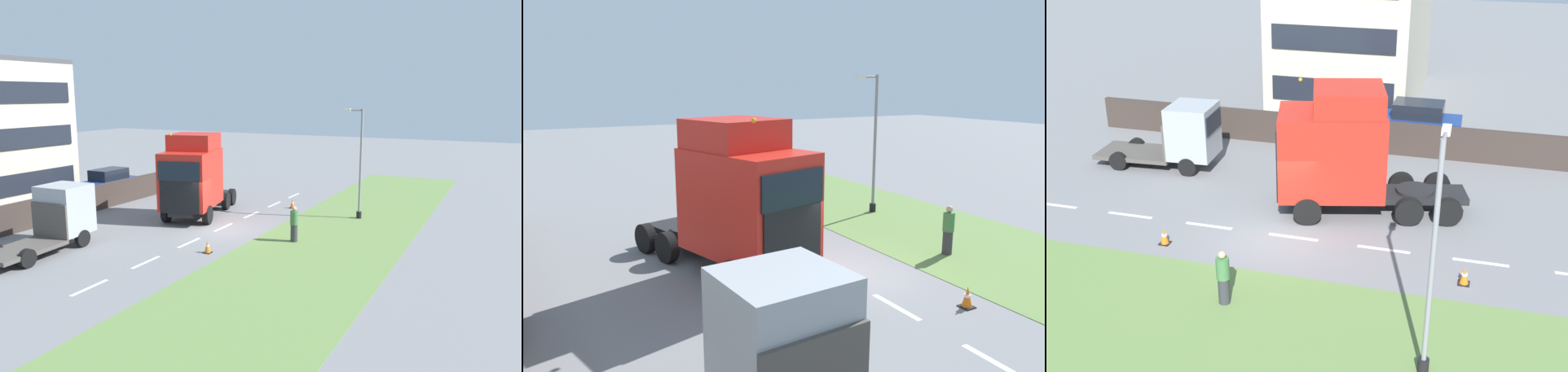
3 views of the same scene
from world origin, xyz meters
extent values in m
plane|color=slate|center=(0.00, 0.00, 0.00)|extent=(120.00, 120.00, 0.00)
cube|color=#607F42|center=(-6.00, 0.00, 0.01)|extent=(7.00, 44.00, 0.01)
cube|color=white|center=(0.00, -10.30, 0.00)|extent=(0.16, 1.80, 0.00)
cube|color=white|center=(0.00, -7.10, 0.00)|extent=(0.16, 1.80, 0.00)
cube|color=white|center=(0.00, -3.90, 0.00)|extent=(0.16, 1.80, 0.00)
cube|color=white|center=(0.00, -0.70, 0.00)|extent=(0.16, 1.80, 0.00)
cube|color=white|center=(0.00, 2.50, 0.00)|extent=(0.16, 1.80, 0.00)
cube|color=white|center=(0.00, 5.70, 0.00)|extent=(0.16, 1.80, 0.00)
cube|color=black|center=(2.89, -2.97, 0.67)|extent=(3.14, 7.12, 0.24)
cube|color=red|center=(2.49, -1.44, 2.35)|extent=(3.46, 4.37, 3.13)
cube|color=black|center=(1.99, 0.45, 1.66)|extent=(2.13, 0.61, 1.75)
cube|color=black|center=(1.99, 0.45, 3.04)|extent=(2.25, 0.65, 1.00)
cube|color=red|center=(2.63, -2.00, 4.37)|extent=(3.00, 3.04, 0.90)
sphere|color=orange|center=(2.87, -0.15, 4.89)|extent=(0.14, 0.14, 0.14)
cylinder|color=black|center=(3.29, -4.49, 0.85)|extent=(1.73, 1.73, 0.12)
cylinder|color=black|center=(1.12, -0.90, 0.52)|extent=(0.57, 1.09, 1.04)
cylinder|color=black|center=(3.41, -0.30, 0.52)|extent=(0.57, 1.09, 1.04)
cylinder|color=black|center=(2.05, -4.45, 0.52)|extent=(0.57, 1.09, 1.04)
cylinder|color=black|center=(4.34, -3.85, 0.52)|extent=(0.57, 1.09, 1.04)
cylinder|color=black|center=(2.41, -5.80, 0.52)|extent=(0.57, 1.09, 1.04)
cylinder|color=black|center=(4.70, -5.20, 0.52)|extent=(0.57, 1.09, 1.04)
cube|color=#999EA3|center=(5.00, 5.29, 1.72)|extent=(2.13, 1.99, 2.28)
cube|color=black|center=(5.07, 4.34, 2.18)|extent=(1.77, 0.15, 0.82)
cylinder|color=black|center=(-5.91, -5.88, 0.20)|extent=(0.29, 0.29, 0.40)
cylinder|color=gray|center=(-5.91, -5.88, 3.12)|extent=(0.13, 0.13, 6.23)
cylinder|color=gray|center=(-5.46, -5.88, 6.13)|extent=(0.90, 0.09, 0.09)
cube|color=silver|center=(-5.01, -5.88, 6.13)|extent=(0.44, 0.20, 0.16)
cylinder|color=#333338|center=(-4.41, 0.08, 0.42)|extent=(0.34, 0.34, 0.84)
cylinder|color=#3F723F|center=(-4.41, 0.08, 1.18)|extent=(0.39, 0.39, 0.67)
sphere|color=tan|center=(-4.41, 0.08, 1.63)|extent=(0.23, 0.23, 0.23)
cube|color=black|center=(-1.63, 3.43, 0.01)|extent=(0.36, 0.36, 0.03)
cone|color=orange|center=(-1.63, 3.43, 0.31)|extent=(0.28, 0.28, 0.55)
cylinder|color=white|center=(-1.63, 3.43, 0.33)|extent=(0.17, 0.17, 0.07)
cube|color=black|center=(-1.46, -6.64, 0.01)|extent=(0.36, 0.36, 0.03)
cone|color=orange|center=(-1.46, -6.64, 0.31)|extent=(0.28, 0.28, 0.55)
cylinder|color=white|center=(-1.46, -6.64, 0.33)|extent=(0.17, 0.17, 0.07)
camera|label=1|loc=(-13.56, 21.88, 7.02)|focal=35.00mm
camera|label=2|loc=(8.73, 12.10, 5.87)|focal=35.00mm
camera|label=3|loc=(-19.31, -6.62, 10.97)|focal=45.00mm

